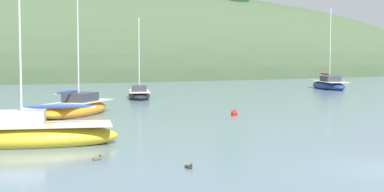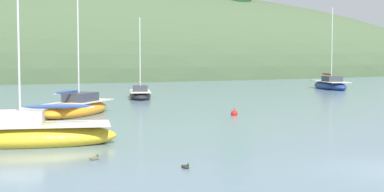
{
  "view_description": "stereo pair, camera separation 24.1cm",
  "coord_description": "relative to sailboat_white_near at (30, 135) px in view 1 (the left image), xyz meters",
  "views": [
    {
      "loc": [
        -13.8,
        -16.4,
        4.07
      ],
      "look_at": [
        0.0,
        20.0,
        1.2
      ],
      "focal_mm": 55.44,
      "sensor_mm": 36.0,
      "label": 1
    },
    {
      "loc": [
        -13.58,
        -16.49,
        4.07
      ],
      "look_at": [
        0.0,
        20.0,
        1.2
      ],
      "focal_mm": 55.44,
      "sensor_mm": 36.0,
      "label": 2
    }
  ],
  "objects": [
    {
      "name": "duck_lone_left",
      "position": [
        4.71,
        -7.39,
        -0.4
      ],
      "size": [
        0.3,
        0.41,
        0.24
      ],
      "color": "#2D2823",
      "rests_on": "ground"
    },
    {
      "name": "far_shoreline_hill",
      "position": [
        11.27,
        68.65,
        -0.4
      ],
      "size": [
        150.0,
        36.0,
        31.78
      ],
      "color": "#425638",
      "rests_on": "ground"
    },
    {
      "name": "mooring_buoy_channel",
      "position": [
        6.17,
        23.47,
        -0.33
      ],
      "size": [
        0.44,
        0.44,
        0.54
      ],
      "color": "orange",
      "rests_on": "ground"
    },
    {
      "name": "sailboat_teal_outer",
      "position": [
        11.68,
        23.88,
        -0.1
      ],
      "size": [
        3.13,
        5.83,
        7.33
      ],
      "color": "#232328",
      "rests_on": "ground"
    },
    {
      "name": "sailboat_grey_yawl",
      "position": [
        4.09,
        11.88,
        -0.03
      ],
      "size": [
        6.34,
        6.98,
        9.87
      ],
      "color": "orange",
      "rests_on": "ground"
    },
    {
      "name": "duck_lead",
      "position": [
        2.01,
        -4.67,
        -0.4
      ],
      "size": [
        0.42,
        0.28,
        0.24
      ],
      "color": "brown",
      "rests_on": "ground"
    },
    {
      "name": "sailboat_cream_ketch",
      "position": [
        35.21,
        29.69,
        -0.02
      ],
      "size": [
        3.89,
        7.6,
        9.29
      ],
      "color": "navy",
      "rests_on": "ground"
    },
    {
      "name": "sailboat_white_near",
      "position": [
        0.0,
        0.0,
        0.0
      ],
      "size": [
        7.97,
        3.89,
        10.08
      ],
      "color": "gold",
      "rests_on": "ground"
    },
    {
      "name": "mooring_buoy_inner",
      "position": [
        13.62,
        8.05,
        -0.33
      ],
      "size": [
        0.44,
        0.44,
        0.54
      ],
      "color": "red",
      "rests_on": "ground"
    }
  ]
}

